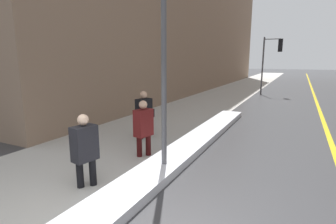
% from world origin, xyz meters
% --- Properties ---
extents(ground_plane, '(160.00, 160.00, 0.00)m').
position_xyz_m(ground_plane, '(0.00, 0.00, 0.00)').
color(ground_plane, '#38383A').
extents(sidewalk_slab, '(4.00, 80.00, 0.01)m').
position_xyz_m(sidewalk_slab, '(-2.00, 15.00, 0.01)').
color(sidewalk_slab, '#B2AFA8').
rests_on(sidewalk_slab, ground).
extents(road_centre_stripe, '(0.16, 80.00, 0.00)m').
position_xyz_m(road_centre_stripe, '(4.00, 15.00, 0.00)').
color(road_centre_stripe, gold).
rests_on(road_centre_stripe, ground).
extents(snow_bank_curb, '(0.87, 9.83, 0.19)m').
position_xyz_m(snow_bank_curb, '(0.26, 4.44, 0.10)').
color(snow_bank_curb, silver).
rests_on(snow_bank_curb, ground).
extents(lamp_post, '(0.28, 0.28, 5.29)m').
position_xyz_m(lamp_post, '(0.32, 2.37, 3.14)').
color(lamp_post, '#515156').
rests_on(lamp_post, ground).
extents(traffic_light_near, '(1.31, 0.35, 4.17)m').
position_xyz_m(traffic_light_near, '(1.07, 17.97, 3.02)').
color(traffic_light_near, '#515156').
rests_on(traffic_light_near, ground).
extents(pedestrian_nearside, '(0.37, 0.53, 1.51)m').
position_xyz_m(pedestrian_nearside, '(-0.74, 1.00, 0.84)').
color(pedestrian_nearside, black).
rests_on(pedestrian_nearside, ground).
extents(pedestrian_in_glasses, '(0.38, 0.54, 1.51)m').
position_xyz_m(pedestrian_in_glasses, '(-0.62, 2.99, 0.84)').
color(pedestrian_in_glasses, '#340C0C').
rests_on(pedestrian_in_glasses, ground).
extents(pedestrian_with_shoulder_bag, '(0.39, 0.74, 1.58)m').
position_xyz_m(pedestrian_with_shoulder_bag, '(-1.43, 4.35, 0.87)').
color(pedestrian_with_shoulder_bag, black).
rests_on(pedestrian_with_shoulder_bag, ground).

